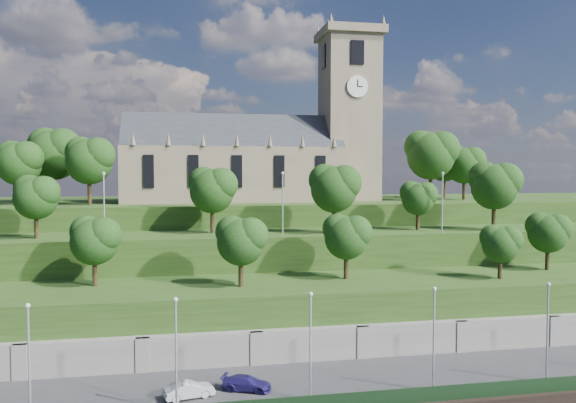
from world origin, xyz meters
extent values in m
cube|color=#2D2D30|center=(0.00, 6.00, 1.00)|extent=(160.00, 12.00, 2.00)
cube|color=black|center=(0.00, 0.60, 2.60)|extent=(160.00, 0.10, 1.20)
cube|color=slate|center=(0.00, 12.00, 2.50)|extent=(160.00, 2.00, 5.00)
cube|color=slate|center=(-25.00, 11.20, 2.50)|extent=(1.20, 0.60, 5.00)
cube|color=slate|center=(-15.00, 11.20, 2.50)|extent=(1.20, 0.60, 5.00)
cube|color=slate|center=(-5.00, 11.20, 2.50)|extent=(1.20, 0.60, 5.00)
cube|color=slate|center=(5.00, 11.20, 2.50)|extent=(1.20, 0.60, 5.00)
cube|color=slate|center=(15.00, 11.20, 2.50)|extent=(1.20, 0.60, 5.00)
cube|color=slate|center=(25.00, 11.20, 2.50)|extent=(1.20, 0.60, 5.00)
cube|color=#213D14|center=(0.00, 18.00, 4.00)|extent=(160.00, 12.00, 8.00)
cube|color=#213D14|center=(0.00, 29.00, 6.00)|extent=(160.00, 10.00, 12.00)
cube|color=#213D14|center=(0.00, 50.00, 7.50)|extent=(160.00, 32.00, 15.00)
cube|color=#6F604E|center=(-4.00, 46.00, 19.00)|extent=(32.00, 12.00, 8.00)
cube|color=#25292E|center=(-4.00, 46.00, 23.00)|extent=(32.00, 10.18, 10.18)
cone|color=#6F604E|center=(-18.00, 40.00, 23.90)|extent=(0.70, 0.70, 1.80)
cone|color=#6F604E|center=(-13.33, 40.00, 23.90)|extent=(0.70, 0.70, 1.80)
cone|color=#6F604E|center=(-8.67, 40.00, 23.90)|extent=(0.70, 0.70, 1.80)
cone|color=#6F604E|center=(-4.00, 40.00, 23.90)|extent=(0.70, 0.70, 1.80)
cone|color=#6F604E|center=(0.67, 40.00, 23.90)|extent=(0.70, 0.70, 1.80)
cone|color=#6F604E|center=(5.33, 40.00, 23.90)|extent=(0.70, 0.70, 1.80)
cone|color=#6F604E|center=(10.00, 40.00, 23.90)|extent=(0.70, 0.70, 1.80)
cube|color=black|center=(-16.00, 39.92, 19.50)|extent=(1.40, 0.25, 4.50)
cube|color=black|center=(-10.00, 39.92, 19.50)|extent=(1.40, 0.25, 4.50)
cube|color=black|center=(-4.00, 39.92, 19.50)|extent=(1.40, 0.25, 4.50)
cube|color=black|center=(2.00, 39.92, 19.50)|extent=(1.40, 0.25, 4.50)
cube|color=black|center=(8.00, 39.92, 19.50)|extent=(1.40, 0.25, 4.50)
cube|color=#6F604E|center=(14.00, 46.00, 27.50)|extent=(8.00, 8.00, 25.00)
cube|color=#6F604E|center=(14.00, 46.00, 40.60)|extent=(9.20, 9.20, 1.20)
cone|color=#6F604E|center=(10.00, 42.00, 41.80)|extent=(0.80, 0.80, 1.60)
cone|color=#6F604E|center=(10.00, 50.00, 41.80)|extent=(0.80, 0.80, 1.60)
cone|color=#6F604E|center=(18.00, 42.00, 41.80)|extent=(0.80, 0.80, 1.60)
cone|color=#6F604E|center=(18.00, 50.00, 41.80)|extent=(0.80, 0.80, 1.60)
cube|color=black|center=(14.00, 41.92, 37.00)|extent=(2.00, 0.25, 3.50)
cube|color=black|center=(14.00, 50.08, 37.00)|extent=(2.00, 0.25, 3.50)
cube|color=black|center=(9.92, 46.00, 37.00)|extent=(0.25, 2.00, 3.50)
cube|color=black|center=(18.08, 46.00, 37.00)|extent=(0.25, 2.00, 3.50)
cylinder|color=white|center=(14.00, 41.88, 32.00)|extent=(3.20, 0.30, 3.20)
cylinder|color=white|center=(18.12, 46.00, 32.00)|extent=(0.30, 3.20, 3.20)
cube|color=black|center=(14.00, 41.70, 32.50)|extent=(0.12, 0.05, 1.10)
cube|color=black|center=(14.40, 41.70, 32.00)|extent=(0.80, 0.05, 0.12)
cylinder|color=black|center=(-20.19, 20.00, 9.52)|extent=(0.50, 0.50, 3.05)
sphere|color=#13330E|center=(-20.19, 20.00, 12.47)|extent=(4.74, 4.74, 4.74)
sphere|color=#13330E|center=(-19.24, 19.53, 13.18)|extent=(3.55, 3.55, 3.55)
sphere|color=#13330E|center=(-21.02, 20.59, 13.42)|extent=(3.32, 3.32, 3.32)
cylinder|color=black|center=(-5.83, 17.00, 9.52)|extent=(0.50, 0.50, 3.05)
sphere|color=#13330E|center=(-5.83, 17.00, 12.47)|extent=(4.74, 4.74, 4.74)
sphere|color=#13330E|center=(-4.88, 16.53, 13.18)|extent=(3.56, 3.56, 3.56)
sphere|color=#13330E|center=(-6.66, 17.59, 13.42)|extent=(3.32, 3.32, 3.32)
cylinder|color=black|center=(5.65, 19.00, 9.50)|extent=(0.49, 0.49, 2.99)
sphere|color=#13330E|center=(5.65, 19.00, 12.39)|extent=(4.66, 4.66, 4.66)
sphere|color=#13330E|center=(6.58, 18.53, 13.09)|extent=(3.49, 3.49, 3.49)
sphere|color=#13330E|center=(4.84, 19.58, 13.32)|extent=(3.26, 3.26, 3.26)
cylinder|color=black|center=(21.85, 16.00, 9.25)|extent=(0.47, 0.47, 2.49)
sphere|color=#13330E|center=(21.85, 16.00, 11.65)|extent=(3.87, 3.87, 3.87)
sphere|color=#13330E|center=(22.63, 15.61, 12.23)|extent=(2.91, 2.91, 2.91)
sphere|color=#13330E|center=(21.18, 16.48, 12.43)|extent=(2.71, 2.71, 2.71)
cylinder|color=black|center=(30.33, 20.00, 9.44)|extent=(0.49, 0.49, 2.88)
sphere|color=#13330E|center=(30.33, 20.00, 12.23)|extent=(4.49, 4.49, 4.49)
sphere|color=#13330E|center=(31.23, 19.55, 12.90)|extent=(3.36, 3.36, 3.36)
sphere|color=#13330E|center=(29.54, 20.56, 13.13)|extent=(3.14, 3.14, 3.14)
cylinder|color=black|center=(-27.54, 28.00, 13.53)|extent=(0.50, 0.50, 3.07)
sphere|color=#13330E|center=(-27.54, 28.00, 16.50)|extent=(4.77, 4.77, 4.77)
sphere|color=#13330E|center=(-26.59, 27.52, 17.21)|extent=(3.58, 3.58, 3.58)
sphere|color=#13330E|center=(-28.37, 28.60, 17.45)|extent=(3.34, 3.34, 3.34)
cylinder|color=black|center=(-7.98, 30.00, 13.74)|extent=(0.51, 0.51, 3.47)
sphere|color=#13330E|center=(-7.98, 30.00, 17.09)|extent=(5.40, 5.40, 5.40)
sphere|color=#13330E|center=(-6.90, 29.46, 17.90)|extent=(4.05, 4.05, 4.05)
sphere|color=#13330E|center=(-8.92, 30.68, 18.17)|extent=(3.78, 3.78, 3.78)
cylinder|color=black|center=(6.45, 27.00, 13.81)|extent=(0.52, 0.52, 3.62)
sphere|color=#13330E|center=(6.45, 27.00, 17.30)|extent=(5.63, 5.63, 5.63)
sphere|color=#13330E|center=(7.58, 26.44, 18.15)|extent=(4.22, 4.22, 4.22)
sphere|color=#13330E|center=(5.47, 27.70, 18.43)|extent=(3.94, 3.94, 3.94)
cylinder|color=black|center=(18.12, 29.00, 13.35)|extent=(0.48, 0.48, 2.70)
sphere|color=#13330E|center=(18.12, 29.00, 15.96)|extent=(4.20, 4.20, 4.20)
sphere|color=#13330E|center=(18.96, 28.58, 16.58)|extent=(3.15, 3.15, 3.15)
sphere|color=#13330E|center=(17.38, 29.52, 16.79)|extent=(2.94, 2.94, 2.94)
cylinder|color=black|center=(27.54, 27.00, 13.88)|extent=(0.53, 0.53, 3.76)
sphere|color=#13330E|center=(27.54, 27.00, 17.51)|extent=(5.85, 5.85, 5.85)
sphere|color=#13330E|center=(28.71, 26.42, 18.39)|extent=(4.39, 4.39, 4.39)
sphere|color=#13330E|center=(26.52, 27.73, 18.68)|extent=(4.09, 4.09, 4.09)
cylinder|color=black|center=(-32.99, 42.00, 16.86)|extent=(0.53, 0.53, 3.73)
sphere|color=#13330E|center=(-32.99, 42.00, 20.47)|extent=(5.80, 5.80, 5.80)
sphere|color=#13330E|center=(-31.83, 41.42, 21.34)|extent=(4.35, 4.35, 4.35)
sphere|color=#13330E|center=(-34.00, 42.72, 21.63)|extent=(4.06, 4.06, 4.06)
cylinder|color=black|center=(-29.84, 48.00, 17.34)|extent=(0.57, 0.57, 4.68)
sphere|color=#13330E|center=(-29.84, 48.00, 21.87)|extent=(7.28, 7.28, 7.28)
sphere|color=#13330E|center=(-28.39, 47.27, 22.96)|extent=(5.46, 5.46, 5.46)
sphere|color=#13330E|center=(-31.12, 48.91, 23.32)|extent=(5.10, 5.10, 5.10)
cylinder|color=black|center=(-23.72, 40.00, 16.97)|extent=(0.54, 0.54, 3.94)
sphere|color=#13330E|center=(-23.72, 40.00, 20.78)|extent=(6.13, 6.13, 6.13)
sphere|color=#13330E|center=(-22.49, 39.39, 21.70)|extent=(4.59, 4.59, 4.59)
sphere|color=#13330E|center=(-24.79, 40.77, 22.00)|extent=(4.29, 4.29, 4.29)
cylinder|color=black|center=(25.79, 42.00, 17.33)|extent=(0.57, 0.57, 4.65)
sphere|color=#13330E|center=(25.79, 42.00, 21.82)|extent=(7.23, 7.23, 7.23)
sphere|color=#13330E|center=(27.23, 41.28, 22.91)|extent=(5.43, 5.43, 5.43)
sphere|color=#13330E|center=(24.52, 42.90, 23.27)|extent=(5.06, 5.06, 5.06)
cylinder|color=black|center=(31.99, 50.00, 17.00)|extent=(0.54, 0.54, 3.99)
sphere|color=#13330E|center=(31.99, 50.00, 20.85)|extent=(6.21, 6.21, 6.21)
sphere|color=#13330E|center=(33.23, 49.38, 21.79)|extent=(4.66, 4.66, 4.66)
sphere|color=#13330E|center=(30.90, 50.78, 22.10)|extent=(4.35, 4.35, 4.35)
cylinder|color=black|center=(32.40, 44.00, 16.83)|extent=(0.52, 0.52, 3.66)
sphere|color=#13330E|center=(32.40, 44.00, 20.36)|extent=(5.69, 5.69, 5.69)
sphere|color=#13330E|center=(33.54, 43.43, 21.21)|extent=(4.26, 4.26, 4.26)
sphere|color=#13330E|center=(31.41, 44.71, 21.50)|extent=(3.98, 3.98, 3.98)
cylinder|color=#B2B2B7|center=(-22.00, 2.50, 6.05)|extent=(0.16, 0.16, 8.10)
sphere|color=silver|center=(-22.00, 2.50, 10.22)|extent=(0.36, 0.36, 0.36)
cylinder|color=#B2B2B7|center=(-12.00, 2.50, 6.05)|extent=(0.16, 0.16, 8.10)
sphere|color=silver|center=(-12.00, 2.50, 10.22)|extent=(0.36, 0.36, 0.36)
cylinder|color=#B2B2B7|center=(-2.00, 2.50, 6.05)|extent=(0.16, 0.16, 8.10)
sphere|color=silver|center=(-2.00, 2.50, 10.22)|extent=(0.36, 0.36, 0.36)
cylinder|color=#B2B2B7|center=(8.00, 2.50, 6.05)|extent=(0.16, 0.16, 8.10)
sphere|color=silver|center=(8.00, 2.50, 10.22)|extent=(0.36, 0.36, 0.36)
cylinder|color=#B2B2B7|center=(18.00, 2.50, 6.05)|extent=(0.16, 0.16, 8.10)
sphere|color=silver|center=(18.00, 2.50, 10.22)|extent=(0.36, 0.36, 0.36)
cylinder|color=#B2B2B7|center=(-20.00, 26.00, 15.56)|extent=(0.16, 0.16, 7.13)
sphere|color=silver|center=(-20.00, 26.00, 19.25)|extent=(0.36, 0.36, 0.36)
cylinder|color=#B2B2B7|center=(0.00, 26.00, 15.56)|extent=(0.16, 0.16, 7.13)
sphere|color=silver|center=(0.00, 26.00, 19.25)|extent=(0.36, 0.36, 0.36)
cylinder|color=#B2B2B7|center=(20.00, 26.00, 15.56)|extent=(0.16, 0.16, 7.13)
sphere|color=silver|center=(20.00, 26.00, 19.25)|extent=(0.36, 0.36, 0.36)
imported|color=#A8A9AD|center=(-11.09, 4.75, 2.63)|extent=(4.05, 2.22, 1.27)
imported|color=navy|center=(-6.54, 5.45, 2.58)|extent=(4.29, 3.00, 1.15)
camera|label=1|loc=(-11.32, -38.33, 19.48)|focal=35.00mm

